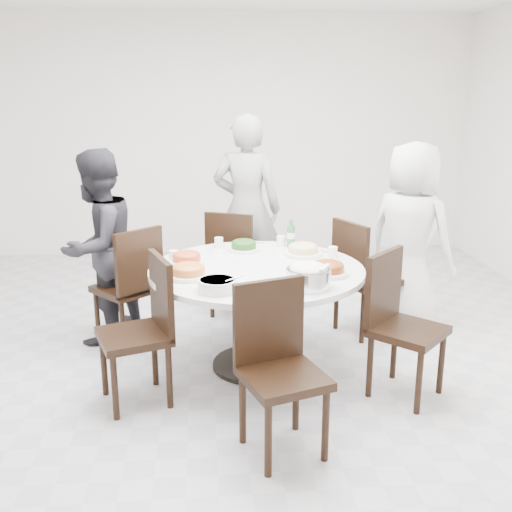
{
  "coord_description": "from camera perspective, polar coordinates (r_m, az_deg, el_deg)",
  "views": [
    {
      "loc": [
        -0.21,
        -4.21,
        1.96
      ],
      "look_at": [
        0.15,
        -0.19,
        0.82
      ],
      "focal_mm": 42.0,
      "sensor_mm": 36.0,
      "label": 1
    }
  ],
  "objects": [
    {
      "name": "chair_se",
      "position": [
        3.99,
        14.32,
        -6.63
      ],
      "size": [
        0.59,
        0.59,
        0.95
      ],
      "primitive_type": "cube",
      "rotation": [
        0.0,
        0.0,
        7.08
      ],
      "color": "black",
      "rests_on": "floor"
    },
    {
      "name": "beverage_bottle",
      "position": [
        4.68,
        3.35,
        2.16
      ],
      "size": [
        0.06,
        0.06,
        0.22
      ],
      "primitive_type": "cylinder",
      "color": "#2C6F3E",
      "rests_on": "dining_table"
    },
    {
      "name": "dining_table",
      "position": [
        4.29,
        0.06,
        -5.91
      ],
      "size": [
        1.5,
        1.5,
        0.75
      ],
      "primitive_type": "cylinder",
      "color": "white",
      "rests_on": "floor"
    },
    {
      "name": "chair_n",
      "position": [
        5.28,
        -1.87,
        -0.57
      ],
      "size": [
        0.55,
        0.55,
        0.95
      ],
      "primitive_type": "cube",
      "rotation": [
        0.0,
        0.0,
        2.75
      ],
      "color": "black",
      "rests_on": "floor"
    },
    {
      "name": "dish_tofu",
      "position": [
        3.97,
        -6.47,
        -1.52
      ],
      "size": [
        0.28,
        0.28,
        0.07
      ],
      "primitive_type": "cylinder",
      "color": "white",
      "rests_on": "dining_table"
    },
    {
      "name": "chopsticks",
      "position": [
        4.77,
        -0.25,
        1.15
      ],
      "size": [
        0.24,
        0.04,
        0.01
      ],
      "primitive_type": null,
      "color": "tan",
      "rests_on": "dining_table"
    },
    {
      "name": "rice_bowl",
      "position": [
        3.76,
        5.0,
        -2.12
      ],
      "size": [
        0.28,
        0.28,
        0.12
      ],
      "primitive_type": "cylinder",
      "color": "silver",
      "rests_on": "dining_table"
    },
    {
      "name": "dish_greens",
      "position": [
        4.58,
        -1.18,
        0.86
      ],
      "size": [
        0.24,
        0.24,
        0.06
      ],
      "primitive_type": "cylinder",
      "color": "white",
      "rests_on": "dining_table"
    },
    {
      "name": "diner_middle",
      "position": [
        5.58,
        -0.87,
        4.51
      ],
      "size": [
        0.72,
        0.57,
        1.74
      ],
      "primitive_type": "imported",
      "rotation": [
        0.0,
        0.0,
        2.88
      ],
      "color": "black",
      "rests_on": "floor"
    },
    {
      "name": "wall_front",
      "position": [
        1.35,
        4.36,
        -8.74
      ],
      "size": [
        6.0,
        0.01,
        2.8
      ],
      "primitive_type": "cube",
      "color": "white",
      "rests_on": "ground"
    },
    {
      "name": "dish_orange",
      "position": [
        4.28,
        -6.63,
        -0.29
      ],
      "size": [
        0.26,
        0.26,
        0.07
      ],
      "primitive_type": "cylinder",
      "color": "white",
      "rests_on": "dining_table"
    },
    {
      "name": "tea_cups",
      "position": [
        4.79,
        -0.66,
        1.61
      ],
      "size": [
        0.07,
        0.07,
        0.08
      ],
      "primitive_type": "cylinder",
      "color": "white",
      "rests_on": "dining_table"
    },
    {
      "name": "dish_pale",
      "position": [
        4.48,
        4.5,
        0.56
      ],
      "size": [
        0.29,
        0.29,
        0.08
      ],
      "primitive_type": "cylinder",
      "color": "white",
      "rests_on": "dining_table"
    },
    {
      "name": "chair_s",
      "position": [
        3.28,
        2.65,
        -11.12
      ],
      "size": [
        0.53,
        0.53,
        0.95
      ],
      "primitive_type": "cube",
      "rotation": [
        0.0,
        0.0,
        6.61
      ],
      "color": "black",
      "rests_on": "floor"
    },
    {
      "name": "wall_back",
      "position": [
        7.24,
        -3.54,
        11.29
      ],
      "size": [
        6.0,
        0.01,
        2.8
      ],
      "primitive_type": "cube",
      "color": "white",
      "rests_on": "ground"
    },
    {
      "name": "chair_nw",
      "position": [
        4.77,
        -12.26,
        -2.75
      ],
      "size": [
        0.59,
        0.59,
        0.95
      ],
      "primitive_type": "cube",
      "rotation": [
        0.0,
        0.0,
        3.88
      ],
      "color": "black",
      "rests_on": "floor"
    },
    {
      "name": "dish_redbrown",
      "position": [
        4.03,
        6.83,
        -1.27
      ],
      "size": [
        0.29,
        0.29,
        0.07
      ],
      "primitive_type": "cylinder",
      "color": "white",
      "rests_on": "dining_table"
    },
    {
      "name": "chair_ne",
      "position": [
        4.95,
        10.52,
        -1.98
      ],
      "size": [
        0.56,
        0.56,
        0.95
      ],
      "primitive_type": "cube",
      "rotation": [
        0.0,
        0.0,
        2.0
      ],
      "color": "black",
      "rests_on": "floor"
    },
    {
      "name": "floor",
      "position": [
        4.65,
        -2.1,
        -9.18
      ],
      "size": [
        6.0,
        6.0,
        0.01
      ],
      "primitive_type": "cube",
      "color": "#B8B7BC",
      "rests_on": "ground"
    },
    {
      "name": "soup_bowl",
      "position": [
        3.69,
        -3.71,
        -2.79
      ],
      "size": [
        0.24,
        0.24,
        0.07
      ],
      "primitive_type": "cylinder",
      "color": "white",
      "rests_on": "dining_table"
    },
    {
      "name": "diner_left",
      "position": [
        4.82,
        -14.78,
        0.81
      ],
      "size": [
        0.86,
        0.92,
        1.52
      ],
      "primitive_type": "imported",
      "rotation": [
        0.0,
        0.0,
        4.21
      ],
      "color": "black",
      "rests_on": "floor"
    },
    {
      "name": "chair_sw",
      "position": [
        3.86,
        -11.58,
        -7.17
      ],
      "size": [
        0.54,
        0.54,
        0.95
      ],
      "primitive_type": "cube",
      "rotation": [
        0.0,
        0.0,
        5.05
      ],
      "color": "black",
      "rests_on": "floor"
    },
    {
      "name": "diner_right",
      "position": [
        5.05,
        14.44,
        1.72
      ],
      "size": [
        0.88,
        0.9,
        1.56
      ],
      "primitive_type": "imported",
      "rotation": [
        0.0,
        0.0,
        2.3
      ],
      "color": "silver",
      "rests_on": "floor"
    }
  ]
}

